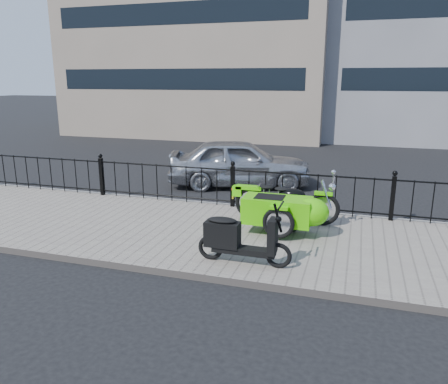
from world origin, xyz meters
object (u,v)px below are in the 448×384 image
(scooter, at_px, (237,239))
(sedan_car, at_px, (240,163))
(spare_tire, at_px, (287,216))
(motorcycle_sidecar, at_px, (288,209))

(scooter, distance_m, sedan_car, 5.76)
(scooter, height_order, spare_tire, scooter)
(motorcycle_sidecar, relative_size, spare_tire, 3.29)
(motorcycle_sidecar, relative_size, sedan_car, 0.56)
(motorcycle_sidecar, distance_m, spare_tire, 0.16)
(spare_tire, height_order, sedan_car, sedan_car)
(motorcycle_sidecar, height_order, sedan_car, sedan_car)
(scooter, relative_size, spare_tire, 2.26)
(spare_tire, distance_m, sedan_car, 4.44)
(motorcycle_sidecar, bearing_deg, sedan_car, 117.61)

